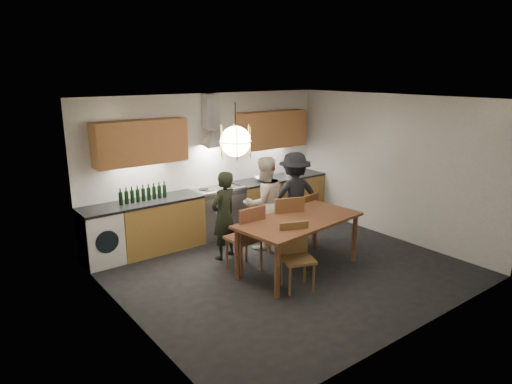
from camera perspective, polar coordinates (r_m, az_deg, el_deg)
ground at (r=7.23m, az=3.79°, el=-9.54°), size 5.00×5.00×0.00m
room_shell at (r=6.70m, az=4.03°, el=3.87°), size 5.02×4.52×2.61m
counter_run at (r=8.54m, az=-4.64°, el=-2.41°), size 5.00×0.62×0.90m
range_stove at (r=8.53m, az=-4.75°, el=-2.50°), size 0.90×0.60×0.92m
wall_fixtures at (r=8.32m, az=-5.42°, el=7.15°), size 4.30×0.54×1.10m
pendant_lamp at (r=5.95m, az=-2.57°, el=6.34°), size 0.43×0.43×0.70m
dining_table at (r=6.93m, az=5.40°, el=-4.12°), size 2.06×1.20×0.83m
chair_back_left at (r=6.92m, az=-1.05°, el=-5.30°), size 0.48×0.48×1.04m
chair_back_mid at (r=7.37m, az=3.86°, el=-3.93°), size 0.62×0.62×1.06m
chair_back_right at (r=8.05m, az=6.20°, el=-2.92°), size 0.51×0.51×0.93m
chair_front at (r=6.47m, az=5.02°, el=-7.39°), size 0.55×0.55×0.94m
person_left at (r=7.39m, az=-4.04°, el=-2.92°), size 0.61×0.48×1.45m
person_mid at (r=7.79m, az=1.01°, el=-1.38°), size 0.83×0.67×1.60m
person_right at (r=8.26m, az=4.81°, el=-0.50°), size 1.17×0.91×1.60m
mixing_bowl at (r=8.93m, az=0.77°, el=1.65°), size 0.41×0.41×0.08m
stock_pot at (r=9.45m, az=4.23°, el=2.59°), size 0.26×0.26×0.15m
wine_bottles at (r=7.75m, az=-13.92°, el=-0.11°), size 0.83×0.06×0.27m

